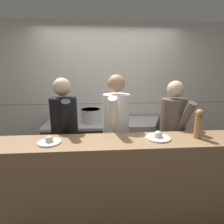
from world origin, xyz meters
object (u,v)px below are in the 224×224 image
plated_dish_appetiser (158,137)px  chef_line (172,134)px  sauce_pot (91,115)px  stock_pot (61,116)px  oven_range (79,147)px  plated_dish_main (49,141)px  pepper_mill (199,123)px  chef_sous (116,132)px  chef_head_cook (65,135)px

plated_dish_appetiser → chef_line: bearing=52.4°
sauce_pot → stock_pot: bearing=179.7°
oven_range → plated_dish_main: 1.31m
plated_dish_main → pepper_mill: 1.59m
plated_dish_main → plated_dish_appetiser: bearing=1.8°
chef_sous → chef_head_cook: bearing=-168.0°
plated_dish_main → pepper_mill: pepper_mill is taller
plated_dish_main → chef_head_cook: bearing=83.8°
plated_dish_appetiser → chef_sous: size_ratio=0.15×
oven_range → chef_sous: 1.01m
chef_line → plated_dish_main: bearing=-177.7°
oven_range → chef_line: bearing=-25.6°
sauce_pot → chef_line: 1.31m
pepper_mill → sauce_pot: bearing=137.6°
oven_range → chef_sous: (0.59, -0.64, 0.50)m
chef_head_cook → chef_line: (1.45, -0.01, -0.02)m
oven_range → stock_pot: size_ratio=3.98×
chef_sous → chef_line: bearing=11.3°
plated_dish_appetiser → chef_head_cook: (-1.09, 0.48, -0.13)m
stock_pot → plated_dish_main: (0.12, -1.14, 0.03)m
oven_range → plated_dish_main: plated_dish_main is taller
chef_head_cook → stock_pot: bearing=88.9°
chef_line → plated_dish_appetiser: bearing=-143.9°
oven_range → sauce_pot: (0.23, -0.02, 0.57)m
oven_range → chef_line: (1.36, -0.65, 0.45)m
pepper_mill → chef_line: chef_line is taller
sauce_pot → oven_range: bearing=175.6°
pepper_mill → stock_pot: bearing=146.9°
sauce_pot → plated_dish_main: bearing=-108.0°
pepper_mill → chef_line: bearing=99.3°
oven_range → pepper_mill: (1.44, -1.13, 0.75)m
plated_dish_main → chef_line: bearing=18.5°
pepper_mill → chef_sous: chef_sous is taller
stock_pot → sauce_pot: stock_pot is taller
sauce_pot → pepper_mill: size_ratio=1.03×
chef_head_cook → chef_sous: 0.68m
plated_dish_main → pepper_mill: size_ratio=0.72×
stock_pot → plated_dish_main: stock_pot is taller
pepper_mill → chef_line: (-0.08, 0.47, -0.30)m
plated_dish_main → plated_dish_appetiser: size_ratio=0.88×
stock_pot → sauce_pot: size_ratio=0.80×
pepper_mill → chef_head_cook: size_ratio=0.19×
oven_range → plated_dish_appetiser: size_ratio=4.01×
plated_dish_main → chef_sous: chef_sous is taller
sauce_pot → chef_sous: chef_sous is taller
stock_pot → plated_dish_main: bearing=-83.9°
stock_pot → chef_head_cook: (0.18, -0.63, -0.10)m
stock_pot → chef_sous: (0.85, -0.63, -0.08)m
plated_dish_appetiser → chef_head_cook: chef_head_cook is taller
chef_sous → sauce_pot: bearing=132.1°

